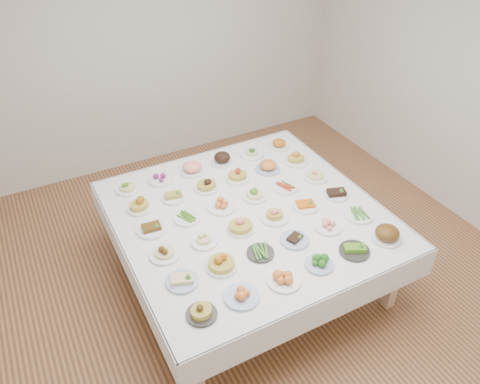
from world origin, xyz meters
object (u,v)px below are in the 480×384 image
dish_35 (279,144)px  dish_0 (201,310)px  display_table (248,219)px  dish_18 (151,227)px

dish_35 → dish_0: bearing=-134.9°
dish_0 → dish_35: size_ratio=1.00×
display_table → dish_18: dish_18 is taller
dish_0 → dish_18: bearing=90.3°
dish_0 → dish_35: (1.64, 1.65, -0.01)m
dish_18 → dish_35: 1.77m
dish_18 → display_table: bearing=-11.7°
dish_0 → dish_18: 1.00m
dish_0 → dish_35: 2.33m
display_table → dish_18: (-0.82, 0.17, 0.11)m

